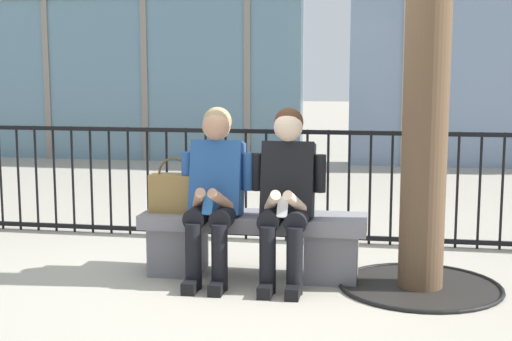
{
  "coord_description": "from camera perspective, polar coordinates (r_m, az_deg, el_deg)",
  "views": [
    {
      "loc": [
        0.88,
        -4.88,
        1.46
      ],
      "look_at": [
        0.0,
        0.1,
        0.75
      ],
      "focal_mm": 49.81,
      "sensor_mm": 36.0,
      "label": 1
    }
  ],
  "objects": [
    {
      "name": "handbag_on_bench",
      "position": [
        5.16,
        -6.57,
        -1.72
      ],
      "size": [
        0.34,
        0.18,
        0.4
      ],
      "color": "olive",
      "rests_on": "stone_bench"
    },
    {
      "name": "plaza_railing",
      "position": [
        6.12,
        1.63,
        -1.12
      ],
      "size": [
        9.45,
        0.04,
        0.97
      ],
      "color": "black",
      "rests_on": "ground"
    },
    {
      "name": "seated_person_companion",
      "position": [
        4.86,
        2.46,
        -1.61
      ],
      "size": [
        0.52,
        0.66,
        1.21
      ],
      "color": "black",
      "rests_on": "ground"
    },
    {
      "name": "stone_bench",
      "position": [
        5.1,
        -0.2,
        -5.49
      ],
      "size": [
        1.6,
        0.44,
        0.45
      ],
      "color": "slate",
      "rests_on": "ground"
    },
    {
      "name": "seated_person_with_phone",
      "position": [
        4.95,
        -3.35,
        -1.43
      ],
      "size": [
        0.52,
        0.66,
        1.21
      ],
      "color": "black",
      "rests_on": "ground"
    },
    {
      "name": "ground_plane",
      "position": [
        5.17,
        -0.2,
        -8.41
      ],
      "size": [
        60.0,
        60.0,
        0.0
      ],
      "primitive_type": "plane",
      "color": "#A8A091"
    }
  ]
}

